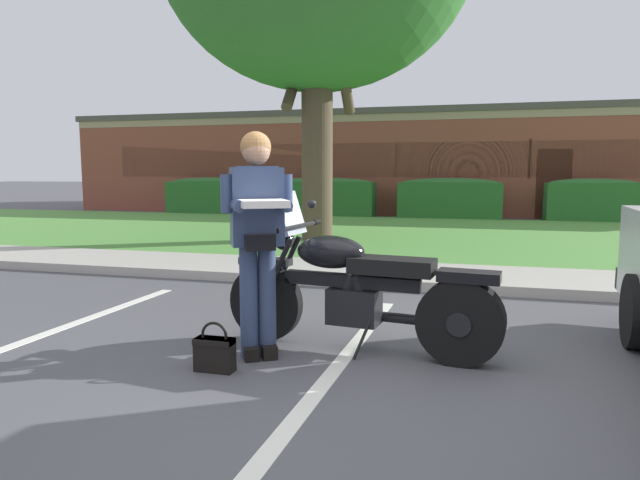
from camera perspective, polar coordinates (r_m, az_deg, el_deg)
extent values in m
plane|color=#4C4C51|center=(3.72, 3.49, -15.16)|extent=(140.00, 140.00, 0.00)
cube|color=#ADA89E|center=(6.73, 8.92, -4.60)|extent=(60.00, 0.20, 0.12)
cube|color=#ADA89E|center=(7.56, 9.60, -3.48)|extent=(60.00, 1.50, 0.08)
cube|color=#518E3D|center=(12.47, 11.77, 0.54)|extent=(60.00, 8.44, 0.06)
cube|color=silver|center=(5.22, -28.91, -9.43)|extent=(0.30, 4.40, 0.01)
cube|color=silver|center=(3.94, 1.12, -13.78)|extent=(0.30, 4.40, 0.01)
cylinder|color=black|center=(4.67, -5.62, -6.45)|extent=(0.65, 0.18, 0.64)
cylinder|color=black|center=(4.67, -5.62, -6.45)|extent=(0.19, 0.14, 0.18)
cylinder|color=black|center=(4.19, 14.35, -8.20)|extent=(0.66, 0.26, 0.64)
cylinder|color=black|center=(4.19, 14.35, -8.20)|extent=(0.20, 0.22, 0.18)
cube|color=black|center=(4.60, -5.68, -2.20)|extent=(0.45, 0.19, 0.06)
cube|color=black|center=(4.11, 15.18, -3.66)|extent=(0.46, 0.25, 0.08)
cylinder|color=black|center=(4.48, -4.60, -3.36)|extent=(0.31, 0.08, 0.58)
cylinder|color=black|center=(4.62, -3.71, -3.03)|extent=(0.31, 0.08, 0.58)
sphere|color=black|center=(4.50, -3.77, 0.02)|extent=(0.17, 0.17, 0.17)
cylinder|color=black|center=(4.42, -2.15, 1.48)|extent=(0.12, 0.72, 0.03)
cylinder|color=black|center=(4.10, -4.21, 1.03)|extent=(0.06, 0.10, 0.04)
cylinder|color=black|center=(4.75, -0.36, 1.87)|extent=(0.06, 0.10, 0.04)
sphere|color=black|center=(4.15, -4.11, 3.32)|extent=(0.08, 0.08, 0.08)
sphere|color=black|center=(4.69, -0.87, 3.76)|extent=(0.08, 0.08, 0.08)
cube|color=#B2BCC6|center=(4.45, -3.09, 2.80)|extent=(0.18, 0.37, 0.35)
cube|color=black|center=(4.32, 3.19, -4.25)|extent=(1.10, 0.24, 0.10)
ellipsoid|color=black|center=(4.34, 1.09, -1.24)|extent=(0.60, 0.39, 0.26)
cube|color=black|center=(4.21, 7.47, -2.68)|extent=(0.67, 0.36, 0.12)
cube|color=black|center=(4.36, 3.55, -6.85)|extent=(0.43, 0.29, 0.28)
cylinder|color=black|center=(4.33, 3.14, -4.76)|extent=(0.19, 0.14, 0.21)
cylinder|color=black|center=(4.31, 4.00, -4.83)|extent=(0.19, 0.14, 0.21)
cylinder|color=black|center=(4.42, 8.73, -8.08)|extent=(0.61, 0.15, 0.08)
cylinder|color=black|center=(4.38, 11.30, -8.27)|extent=(0.61, 0.15, 0.08)
cylinder|color=black|center=(4.23, 4.39, -10.23)|extent=(0.13, 0.11, 0.30)
cube|color=black|center=(4.33, -5.39, -11.24)|extent=(0.22, 0.26, 0.10)
cube|color=black|center=(4.31, -7.26, -11.36)|extent=(0.22, 0.26, 0.10)
cylinder|color=navy|center=(4.24, -5.50, -6.28)|extent=(0.14, 0.14, 0.86)
cylinder|color=navy|center=(4.22, -7.38, -6.37)|extent=(0.14, 0.14, 0.86)
cube|color=navy|center=(4.13, -6.57, 3.45)|extent=(0.44, 0.38, 0.58)
cube|color=navy|center=(4.12, -6.62, 7.20)|extent=(0.36, 0.32, 0.06)
sphere|color=#A87A5B|center=(4.12, -6.65, 9.14)|extent=(0.21, 0.21, 0.21)
sphere|color=olive|center=(4.14, -6.69, 9.55)|extent=(0.23, 0.23, 0.23)
cube|color=black|center=(4.02, -6.24, -0.22)|extent=(0.24, 0.20, 0.12)
cylinder|color=navy|center=(4.00, -3.95, 3.65)|extent=(0.25, 0.34, 0.09)
cylinder|color=navy|center=(3.95, -8.52, 3.54)|extent=(0.25, 0.34, 0.09)
cylinder|color=navy|center=(4.14, -3.53, 4.88)|extent=(0.10, 0.10, 0.28)
cylinder|color=navy|center=(4.07, -9.62, 4.76)|extent=(0.10, 0.10, 0.28)
cube|color=white|center=(3.83, -5.89, 3.78)|extent=(0.44, 0.44, 0.05)
cube|color=black|center=(4.05, -10.86, -11.58)|extent=(0.28, 0.12, 0.24)
cube|color=black|center=(4.02, -10.92, -10.25)|extent=(0.28, 0.13, 0.04)
torus|color=black|center=(4.01, -10.90, -9.69)|extent=(0.20, 0.02, 0.20)
cylinder|color=#4C3D2D|center=(11.07, -0.30, 8.27)|extent=(0.62, 0.62, 3.29)
cylinder|color=#4C3D2D|center=(11.09, 2.50, 16.47)|extent=(0.22, 1.24, 1.33)
cylinder|color=#4C3D2D|center=(11.34, -2.73, 15.87)|extent=(0.22, 1.11, 1.18)
cube|color=#286028|center=(18.95, -11.28, 4.29)|extent=(2.88, 0.90, 1.10)
ellipsoid|color=#286028|center=(18.94, -11.32, 5.95)|extent=(2.74, 0.84, 0.28)
cube|color=#286028|center=(17.58, 0.31, 4.22)|extent=(3.29, 0.90, 1.10)
ellipsoid|color=#286028|center=(17.56, 0.32, 6.02)|extent=(3.12, 0.84, 0.28)
cube|color=#286028|center=(17.01, 13.24, 3.95)|extent=(3.03, 0.90, 1.10)
ellipsoid|color=#286028|center=(17.00, 13.30, 5.80)|extent=(2.87, 0.84, 0.28)
cube|color=#286028|center=(17.34, 26.34, 3.46)|extent=(2.47, 0.90, 1.10)
ellipsoid|color=#286028|center=(17.33, 26.44, 5.28)|extent=(2.35, 0.84, 0.28)
cube|color=brown|center=(21.97, 9.23, 7.53)|extent=(23.61, 8.15, 3.28)
cube|color=#998466|center=(18.04, 7.99, 12.52)|extent=(23.61, 0.10, 0.24)
cube|color=#4C4742|center=(22.06, 9.32, 12.05)|extent=(23.84, 8.23, 0.20)
cube|color=#1E282D|center=(17.95, 7.91, 8.22)|extent=(20.07, 0.06, 1.10)
cube|color=brown|center=(20.55, -15.13, 7.88)|extent=(0.08, 0.04, 1.20)
cube|color=brown|center=(18.87, -4.40, 8.20)|extent=(0.08, 0.04, 1.20)
cube|color=brown|center=(17.94, 7.91, 8.22)|extent=(0.08, 0.04, 1.20)
cube|color=brown|center=(17.89, 20.89, 7.83)|extent=(0.08, 0.04, 1.20)
cube|color=#473323|center=(17.99, 23.03, 5.33)|extent=(1.00, 0.08, 2.10)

